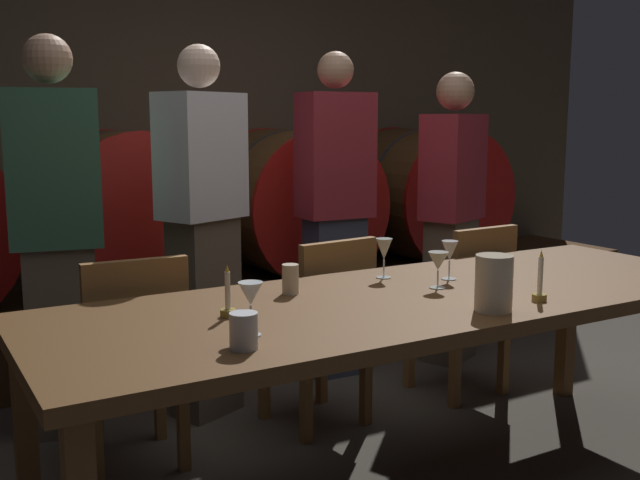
# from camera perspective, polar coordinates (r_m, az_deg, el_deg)

# --- Properties ---
(ground_plane) EXTENTS (9.19, 9.19, 0.00)m
(ground_plane) POSITION_cam_1_polar(r_m,az_deg,el_deg) (3.11, 7.57, -17.57)
(ground_plane) COLOR #3F3A33
(back_wall) EXTENTS (7.07, 0.24, 2.93)m
(back_wall) POSITION_cam_1_polar(r_m,az_deg,el_deg) (5.09, -10.58, 9.80)
(back_wall) COLOR brown
(back_wall) RESTS_ON ground
(barrel_shelf) EXTENTS (6.36, 0.90, 0.39)m
(barrel_shelf) POSITION_cam_1_polar(r_m,az_deg,el_deg) (4.73, -7.86, -5.63)
(barrel_shelf) COLOR #4C2D16
(barrel_shelf) RESTS_ON ground
(wine_barrel_center_left) EXTENTS (0.96, 0.82, 0.96)m
(wine_barrel_center_left) POSITION_cam_1_polar(r_m,az_deg,el_deg) (4.42, -14.75, 1.95)
(wine_barrel_center_left) COLOR brown
(wine_barrel_center_left) RESTS_ON barrel_shelf
(wine_barrel_center_right) EXTENTS (0.96, 0.82, 0.96)m
(wine_barrel_center_right) POSITION_cam_1_polar(r_m,az_deg,el_deg) (4.83, -2.08, 2.83)
(wine_barrel_center_right) COLOR brown
(wine_barrel_center_right) RESTS_ON barrel_shelf
(wine_barrel_far_right) EXTENTS (0.96, 0.82, 0.96)m
(wine_barrel_far_right) POSITION_cam_1_polar(r_m,az_deg,el_deg) (5.42, 8.02, 3.44)
(wine_barrel_far_right) COLOR #513319
(wine_barrel_far_right) RESTS_ON barrel_shelf
(dining_table) EXTENTS (2.75, 0.95, 0.77)m
(dining_table) POSITION_cam_1_polar(r_m,az_deg,el_deg) (2.77, 7.10, -5.39)
(dining_table) COLOR brown
(dining_table) RESTS_ON ground
(chair_left) EXTENTS (0.42, 0.42, 0.88)m
(chair_left) POSITION_cam_1_polar(r_m,az_deg,el_deg) (3.07, -14.17, -8.35)
(chair_left) COLOR brown
(chair_left) RESTS_ON ground
(chair_center) EXTENTS (0.44, 0.44, 0.88)m
(chair_center) POSITION_cam_1_polar(r_m,az_deg,el_deg) (3.39, 0.30, -6.38)
(chair_center) COLOR brown
(chair_center) RESTS_ON ground
(chair_right) EXTENTS (0.42, 0.42, 0.88)m
(chair_right) POSITION_cam_1_polar(r_m,az_deg,el_deg) (3.85, 11.23, -4.66)
(chair_right) COLOR brown
(chair_right) RESTS_ON ground
(guest_far_left) EXTENTS (0.42, 0.31, 1.75)m
(guest_far_left) POSITION_cam_1_polar(r_m,az_deg,el_deg) (3.44, -19.43, 0.38)
(guest_far_left) COLOR brown
(guest_far_left) RESTS_ON ground
(guest_center_left) EXTENTS (0.44, 0.37, 1.73)m
(guest_center_left) POSITION_cam_1_polar(r_m,az_deg,el_deg) (3.51, -8.93, 0.71)
(guest_center_left) COLOR brown
(guest_center_left) RESTS_ON ground
(guest_center_right) EXTENTS (0.39, 0.26, 1.75)m
(guest_center_right) POSITION_cam_1_polar(r_m,az_deg,el_deg) (4.04, 1.15, 2.06)
(guest_center_right) COLOR #33384C
(guest_center_right) RESTS_ON ground
(guest_far_right) EXTENTS (0.44, 0.37, 1.66)m
(guest_far_right) POSITION_cam_1_polar(r_m,az_deg,el_deg) (4.35, 10.03, 1.86)
(guest_far_right) COLOR brown
(guest_far_right) RESTS_ON ground
(candle_left) EXTENTS (0.05, 0.05, 0.17)m
(candle_left) POSITION_cam_1_polar(r_m,az_deg,el_deg) (2.43, -7.05, -4.81)
(candle_left) COLOR olive
(candle_left) RESTS_ON dining_table
(candle_right) EXTENTS (0.05, 0.05, 0.18)m
(candle_right) POSITION_cam_1_polar(r_m,az_deg,el_deg) (2.73, 16.43, -3.50)
(candle_right) COLOR olive
(candle_right) RESTS_ON dining_table
(pitcher) EXTENTS (0.13, 0.13, 0.19)m
(pitcher) POSITION_cam_1_polar(r_m,az_deg,el_deg) (2.55, 13.13, -3.23)
(pitcher) COLOR beige
(pitcher) RESTS_ON dining_table
(wine_glass_far_left) EXTENTS (0.07, 0.07, 0.16)m
(wine_glass_far_left) POSITION_cam_1_polar(r_m,az_deg,el_deg) (2.20, -5.33, -4.24)
(wine_glass_far_left) COLOR white
(wine_glass_far_left) RESTS_ON dining_table
(wine_glass_center_left) EXTENTS (0.07, 0.07, 0.16)m
(wine_glass_center_left) POSITION_cam_1_polar(r_m,az_deg,el_deg) (3.00, 4.91, -0.78)
(wine_glass_center_left) COLOR silver
(wine_glass_center_left) RESTS_ON dining_table
(wine_glass_center_right) EXTENTS (0.08, 0.08, 0.14)m
(wine_glass_center_right) POSITION_cam_1_polar(r_m,az_deg,el_deg) (2.84, 9.01, -1.68)
(wine_glass_center_right) COLOR silver
(wine_glass_center_right) RESTS_ON dining_table
(wine_glass_far_right) EXTENTS (0.07, 0.07, 0.16)m
(wine_glass_far_right) POSITION_cam_1_polar(r_m,az_deg,el_deg) (3.01, 9.87, -0.91)
(wine_glass_far_right) COLOR white
(wine_glass_far_right) RESTS_ON dining_table
(cup_left) EXTENTS (0.08, 0.08, 0.10)m
(cup_left) POSITION_cam_1_polar(r_m,az_deg,el_deg) (2.09, -5.84, -6.91)
(cup_left) COLOR silver
(cup_left) RESTS_ON dining_table
(cup_right) EXTENTS (0.06, 0.06, 0.11)m
(cup_right) POSITION_cam_1_polar(r_m,az_deg,el_deg) (2.73, -2.28, -3.01)
(cup_right) COLOR beige
(cup_right) RESTS_ON dining_table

